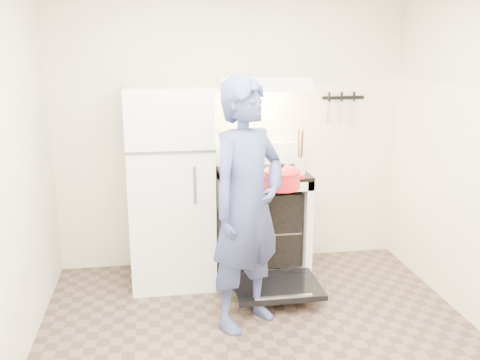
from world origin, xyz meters
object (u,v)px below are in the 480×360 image
Objects in this scene: stove_body at (262,224)px; tea_kettle at (235,150)px; person at (247,206)px; dutch_oven at (282,180)px; refrigerator at (171,186)px.

stove_body is 0.71m from tea_kettle.
dutch_oven is (0.34, 0.40, 0.08)m from person.
refrigerator is 4.69× the size of dutch_oven.
dutch_oven is at bearing -84.38° from stove_body.
person reaches higher than dutch_oven.
refrigerator is at bearing -157.72° from tea_kettle.
tea_kettle is (-0.21, 0.22, 0.65)m from stove_body.
person is 0.53m from dutch_oven.
tea_kettle is at bearing 22.28° from refrigerator.
refrigerator is at bearing 151.10° from dutch_oven.
person is (-0.30, -0.90, 0.46)m from stove_body.
refrigerator is 5.45× the size of tea_kettle.
person is at bearing -131.03° from dutch_oven.
refrigerator is 1.01m from person.
person is at bearing -108.25° from stove_body.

